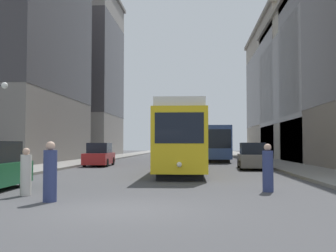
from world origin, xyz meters
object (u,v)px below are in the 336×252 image
(streetcar, at_px, (183,138))
(parked_car_left_mid, at_px, (99,155))
(pedestrian_crossing_far, at_px, (50,174))
(transit_bus, at_px, (215,142))
(pedestrian_crossing_near, at_px, (268,169))
(pedestrian_on_sidewalk, at_px, (26,173))
(parked_car_right_far, at_px, (252,157))

(streetcar, relative_size, parked_car_left_mid, 3.12)
(streetcar, height_order, pedestrian_crossing_far, streetcar)
(transit_bus, distance_m, pedestrian_crossing_near, 27.02)
(pedestrian_on_sidewalk, bearing_deg, pedestrian_crossing_near, 85.01)
(pedestrian_crossing_near, xyz_separation_m, pedestrian_on_sidewalk, (-8.21, -1.65, -0.06))
(transit_bus, height_order, pedestrian_on_sidewalk, transit_bus)
(pedestrian_crossing_far, bearing_deg, parked_car_right_far, -143.37)
(transit_bus, distance_m, parked_car_left_mid, 14.44)
(transit_bus, xyz_separation_m, pedestrian_crossing_far, (-6.30, -29.95, -1.11))
(parked_car_right_far, bearing_deg, pedestrian_crossing_near, 87.71)
(streetcar, bearing_deg, pedestrian_crossing_far, -105.32)
(parked_car_right_far, height_order, pedestrian_crossing_near, parked_car_right_far)
(pedestrian_crossing_near, bearing_deg, parked_car_left_mid, 11.35)
(streetcar, distance_m, pedestrian_on_sidewalk, 13.06)
(streetcar, height_order, transit_bus, streetcar)
(transit_bus, bearing_deg, streetcar, -99.28)
(parked_car_left_mid, relative_size, pedestrian_on_sidewalk, 2.94)
(transit_bus, height_order, pedestrian_crossing_far, transit_bus)
(pedestrian_crossing_near, height_order, pedestrian_crossing_far, pedestrian_crossing_far)
(parked_car_right_far, bearing_deg, pedestrian_crossing_far, 66.46)
(pedestrian_crossing_far, distance_m, pedestrian_on_sidewalk, 1.86)
(transit_bus, bearing_deg, pedestrian_crossing_near, -88.30)
(streetcar, relative_size, transit_bus, 1.19)
(pedestrian_crossing_near, relative_size, pedestrian_crossing_far, 0.96)
(parked_car_left_mid, height_order, pedestrian_crossing_near, parked_car_left_mid)
(streetcar, xyz_separation_m, parked_car_left_mid, (-6.78, 5.87, -1.26))
(streetcar, xyz_separation_m, parked_car_right_far, (4.72, 2.79, -1.26))
(transit_bus, xyz_separation_m, parked_car_left_mid, (-9.63, -10.70, -1.10))
(streetcar, height_order, parked_car_left_mid, streetcar)
(pedestrian_crossing_near, bearing_deg, parked_car_right_far, -26.34)
(transit_bus, relative_size, pedestrian_crossing_near, 7.07)
(transit_bus, relative_size, pedestrian_on_sidewalk, 7.69)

